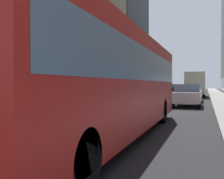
# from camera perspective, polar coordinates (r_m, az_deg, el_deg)

# --- Properties ---
(ground_plane) EXTENTS (120.00, 120.00, 0.00)m
(ground_plane) POSITION_cam_1_polar(r_m,az_deg,el_deg) (39.82, 13.49, -1.19)
(ground_plane) COLOR #232326
(sidewalk_left) EXTENTS (2.40, 110.00, 0.15)m
(sidewalk_left) POSITION_cam_1_polar(r_m,az_deg,el_deg) (40.80, 5.50, -1.01)
(sidewalk_left) COLOR #ADA89E
(sidewalk_left) RESTS_ON ground
(sidewalk_right) EXTENTS (2.40, 110.00, 0.15)m
(sidewalk_right) POSITION_cam_1_polar(r_m,az_deg,el_deg) (39.65, 21.71, -1.15)
(sidewalk_right) COLOR gray
(sidewalk_right) RESTS_ON ground
(transit_bus) EXTENTS (2.78, 11.53, 3.05)m
(transit_bus) POSITION_cam_1_polar(r_m,az_deg,el_deg) (8.19, -1.05, 2.27)
(transit_bus) COLOR red
(transit_bus) RESTS_ON ground
(car_white_van) EXTENTS (1.86, 4.43, 1.62)m
(car_white_van) POSITION_cam_1_polar(r_m,az_deg,el_deg) (20.21, 15.78, -1.13)
(car_white_van) COLOR silver
(car_white_van) RESTS_ON ground
(car_blue_hatchback) EXTENTS (1.84, 4.10, 1.62)m
(car_blue_hatchback) POSITION_cam_1_polar(r_m,az_deg,el_deg) (23.74, 6.55, -0.77)
(car_blue_hatchback) COLOR #4C6BB7
(car_blue_hatchback) RESTS_ON ground
(car_silver_sedan) EXTENTS (1.82, 4.69, 1.62)m
(car_silver_sedan) POSITION_cam_1_polar(r_m,az_deg,el_deg) (18.09, -2.94, -1.35)
(car_silver_sedan) COLOR #B7BABF
(car_silver_sedan) RESTS_ON ground
(car_yellow_taxi) EXTENTS (1.76, 4.67, 1.62)m
(car_yellow_taxi) POSITION_cam_1_polar(r_m,az_deg,el_deg) (26.26, 16.60, -0.62)
(car_yellow_taxi) COLOR yellow
(car_yellow_taxi) RESTS_ON ground
(car_grey_wagon) EXTENTS (1.74, 4.63, 1.62)m
(car_grey_wagon) POSITION_cam_1_polar(r_m,az_deg,el_deg) (43.18, 17.67, 0.06)
(car_grey_wagon) COLOR slate
(car_grey_wagon) RESTS_ON ground
(car_black_suv) EXTENTS (1.83, 4.66, 1.62)m
(car_black_suv) POSITION_cam_1_polar(r_m,az_deg,el_deg) (45.74, 12.74, 0.14)
(car_black_suv) COLOR black
(car_black_suv) RESTS_ON ground
(box_truck) EXTENTS (2.30, 7.50, 3.05)m
(box_truck) POSITION_cam_1_polar(r_m,az_deg,el_deg) (35.70, 17.33, 1.19)
(box_truck) COLOR silver
(box_truck) RESTS_ON ground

